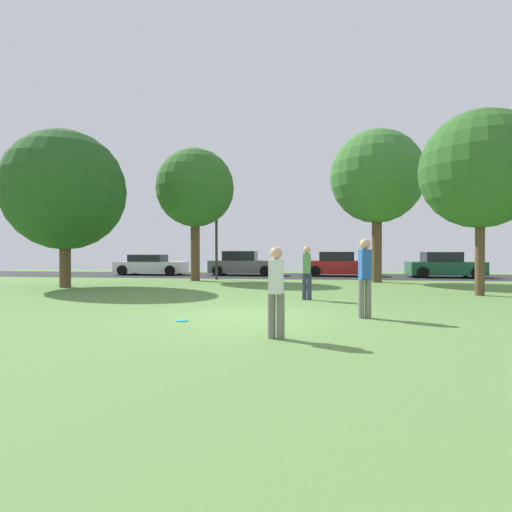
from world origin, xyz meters
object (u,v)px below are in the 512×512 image
object	(u,v)px
frisbee_disc	(182,320)
oak_tree_center	(480,170)
maple_tree_far	(195,188)
person_catcher	(276,288)
parked_car_white	(151,265)
person_thrower	(307,270)
parked_car_green	(444,266)
person_bystander	(365,274)
maple_tree_near	(377,177)
birch_tree_lone	(65,190)
parked_car_red	(339,265)
street_lamp_post	(216,238)
parked_car_grey	(243,264)

from	to	relation	value
frisbee_disc	oak_tree_center	bearing A→B (deg)	36.69
maple_tree_far	person_catcher	size ratio (longest dim) A/B	4.27
parked_car_white	person_thrower	bearing A→B (deg)	-50.73
frisbee_disc	parked_car_green	size ratio (longest dim) A/B	0.07
maple_tree_far	frisbee_disc	bearing A→B (deg)	-75.25
person_bystander	parked_car_white	world-z (taller)	person_bystander
frisbee_disc	parked_car_white	world-z (taller)	parked_car_white
person_thrower	parked_car_white	xyz separation A→B (m)	(-10.19, 12.46, -0.32)
person_thrower	frisbee_disc	size ratio (longest dim) A/B	6.23
maple_tree_near	birch_tree_lone	bearing A→B (deg)	-160.77
maple_tree_near	birch_tree_lone	size ratio (longest dim) A/B	1.13
parked_car_red	birch_tree_lone	bearing A→B (deg)	-141.39
maple_tree_far	parked_car_green	distance (m)	14.96
person_thrower	parked_car_green	world-z (taller)	person_thrower
maple_tree_near	parked_car_white	distance (m)	15.02
street_lamp_post	frisbee_disc	bearing A→B (deg)	-80.11
person_thrower	parked_car_green	bearing A→B (deg)	151.91
parked_car_green	parked_car_grey	bearing A→B (deg)	176.99
frisbee_disc	parked_car_white	distance (m)	18.39
person_catcher	birch_tree_lone	bearing A→B (deg)	52.04
person_thrower	street_lamp_post	size ratio (longest dim) A/B	0.37
maple_tree_near	frisbee_disc	xyz separation A→B (m)	(-6.02, -12.16, -5.17)
oak_tree_center	maple_tree_near	size ratio (longest dim) A/B	0.85
parked_car_red	street_lamp_post	world-z (taller)	street_lamp_post
maple_tree_far	street_lamp_post	world-z (taller)	maple_tree_far
person_catcher	street_lamp_post	size ratio (longest dim) A/B	0.36
birch_tree_lone	parked_car_green	distance (m)	20.45
person_catcher	parked_car_red	xyz separation A→B (m)	(2.31, 18.53, -0.19)
person_bystander	person_catcher	bearing A→B (deg)	133.44
person_thrower	frisbee_disc	world-z (taller)	person_thrower
maple_tree_far	person_catcher	distance (m)	14.97
oak_tree_center	parked_car_red	size ratio (longest dim) A/B	1.49
person_thrower	maple_tree_far	bearing A→B (deg)	-137.95
maple_tree_far	person_thrower	size ratio (longest dim) A/B	4.06
oak_tree_center	street_lamp_post	xyz separation A→B (m)	(-10.84, 6.57, -2.09)
frisbee_disc	birch_tree_lone	bearing A→B (deg)	135.29
parked_car_white	parked_car_green	world-z (taller)	parked_car_green
person_catcher	parked_car_green	bearing A→B (deg)	-20.11
person_bystander	parked_car_green	xyz separation A→B (m)	(6.49, 15.54, -0.34)
person_thrower	parked_car_green	size ratio (longest dim) A/B	0.41
maple_tree_near	person_thrower	distance (m)	9.53
maple_tree_far	person_bystander	size ratio (longest dim) A/B	3.77
person_catcher	parked_car_grey	size ratio (longest dim) A/B	0.37
maple_tree_near	person_bystander	world-z (taller)	maple_tree_near
person_thrower	person_catcher	distance (m)	5.84
maple_tree_far	maple_tree_near	world-z (taller)	maple_tree_near
maple_tree_far	person_thrower	world-z (taller)	maple_tree_far
parked_car_green	maple_tree_far	bearing A→B (deg)	-161.56
person_catcher	frisbee_disc	distance (m)	2.80
person_catcher	parked_car_grey	bearing A→B (deg)	15.95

